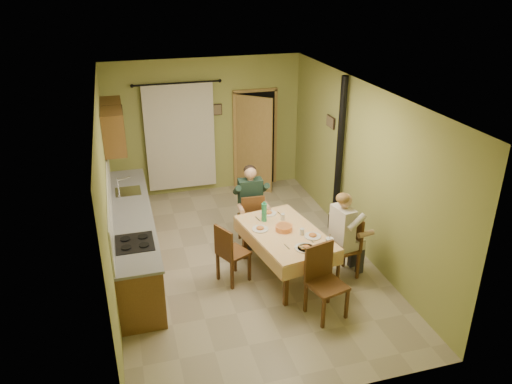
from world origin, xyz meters
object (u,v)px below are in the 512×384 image
object	(u,v)px
chair_left	(233,264)
stove_flue	(338,177)
chair_near	(325,296)
dining_table	(285,253)
man_far	(251,197)
chair_right	(342,259)
chair_far	(251,228)
man_right	(344,225)

from	to	relation	value
chair_left	stove_flue	world-z (taller)	stove_flue
chair_near	stove_flue	xyz separation A→B (m)	(1.17, 2.28, 0.73)
dining_table	man_far	xyz separation A→B (m)	(-0.24, 1.11, 0.50)
dining_table	chair_right	size ratio (longest dim) A/B	1.82
chair_right	stove_flue	world-z (taller)	stove_flue
chair_left	stove_flue	xyz separation A→B (m)	(2.20, 1.13, 0.73)
chair_far	chair_left	xyz separation A→B (m)	(-0.57, -1.03, 0.00)
chair_left	man_far	distance (m)	1.33
chair_near	man_right	bearing A→B (deg)	-141.51
chair_far	man_far	distance (m)	0.59
man_right	stove_flue	size ratio (longest dim) A/B	0.50
chair_far	chair_near	bearing A→B (deg)	-75.53
chair_far	chair_left	world-z (taller)	chair_left
dining_table	chair_near	xyz separation A→B (m)	(0.22, -1.09, -0.09)
chair_near	chair_left	distance (m)	1.54
chair_left	man_right	xyz separation A→B (m)	(1.65, -0.33, 0.59)
chair_near	chair_right	xyz separation A→B (m)	(0.63, 0.83, -0.00)
chair_far	man_right	xyz separation A→B (m)	(1.08, -1.36, 0.59)
man_right	man_far	bearing A→B (deg)	28.17
dining_table	man_far	distance (m)	1.24
chair_left	man_far	bearing A→B (deg)	125.15
chair_right	stove_flue	distance (m)	1.71
dining_table	chair_left	size ratio (longest dim) A/B	1.88
dining_table	chair_far	xyz separation A→B (m)	(-0.24, 1.10, -0.09)
chair_far	chair_right	bearing A→B (deg)	-48.58
dining_table	chair_left	xyz separation A→B (m)	(-0.81, 0.07, -0.09)
man_far	man_right	xyz separation A→B (m)	(1.07, -1.37, 0.00)
chair_far	stove_flue	size ratio (longest dim) A/B	0.34
chair_left	dining_table	bearing A→B (deg)	59.29
man_far	man_right	world-z (taller)	same
chair_near	stove_flue	bearing A→B (deg)	-131.66
dining_table	stove_flue	xyz separation A→B (m)	(1.38, 1.19, 0.64)
chair_far	stove_flue	distance (m)	1.78
chair_left	man_far	xyz separation A→B (m)	(0.57, 1.05, 0.59)
chair_right	man_far	world-z (taller)	man_far
dining_table	chair_near	world-z (taller)	chair_near
chair_near	stove_flue	distance (m)	2.66
chair_right	man_right	world-z (taller)	man_right
chair_near	chair_left	world-z (taller)	chair_near
chair_near	man_far	bearing A→B (deg)	-92.82
chair_near	man_right	xyz separation A→B (m)	(0.62, 0.82, 0.59)
chair_far	chair_near	world-z (taller)	chair_near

